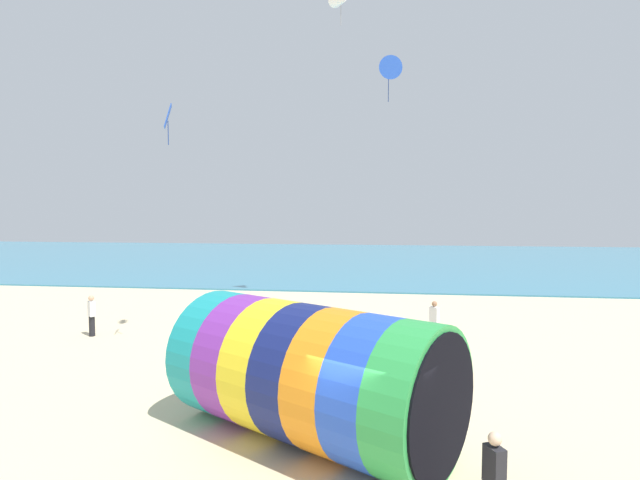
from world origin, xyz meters
TOP-DOWN VIEW (x-y plane):
  - ground_plane at (0.00, 0.00)m, footprint 120.00×120.00m
  - sea at (0.00, 41.35)m, footprint 120.00×40.00m
  - giant_inflatable_tube at (-1.42, 1.25)m, footprint 7.25×6.05m
  - kite_white_delta at (-2.10, 17.27)m, footprint 1.63×1.64m
  - kite_blue_diamond at (-7.54, 7.54)m, footprint 0.49×0.66m
  - kite_blue_delta at (0.41, 13.63)m, footprint 1.24×1.29m
  - bystander_near_water at (2.30, 10.33)m, footprint 0.42×0.40m
  - bystander_mid_beach at (-11.89, 9.39)m, footprint 0.42×0.40m

SIDE VIEW (x-z plane):
  - ground_plane at x=0.00m, z-range 0.00..0.00m
  - sea at x=0.00m, z-range 0.00..0.10m
  - bystander_near_water at x=2.30m, z-range 0.01..1.66m
  - bystander_mid_beach at x=-11.89m, z-range 0.02..1.75m
  - giant_inflatable_tube at x=-1.42m, z-range 0.00..3.16m
  - kite_blue_diamond at x=-7.54m, z-range 7.95..9.39m
  - kite_blue_delta at x=0.41m, z-range 10.70..12.71m
  - kite_white_delta at x=-2.10m, z-range 15.43..17.44m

